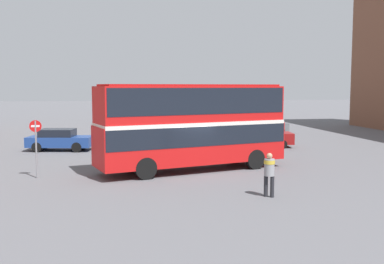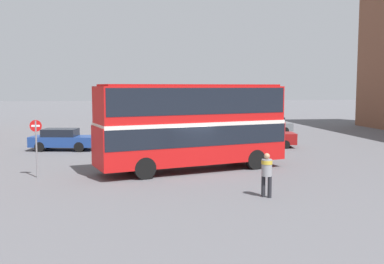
{
  "view_description": "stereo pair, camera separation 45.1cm",
  "coord_description": "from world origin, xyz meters",
  "views": [
    {
      "loc": [
        -3.6,
        -22.55,
        4.41
      ],
      "look_at": [
        0.22,
        0.56,
        2.04
      ],
      "focal_mm": 42.0,
      "sensor_mm": 36.0,
      "label": 1
    },
    {
      "loc": [
        -3.15,
        -22.62,
        4.41
      ],
      "look_at": [
        0.22,
        0.56,
        2.04
      ],
      "focal_mm": 42.0,
      "sensor_mm": 36.0,
      "label": 2
    }
  ],
  "objects": [
    {
      "name": "pedestrian_foreground",
      "position": [
        2.33,
        -5.63,
        1.09
      ],
      "size": [
        0.61,
        0.61,
        1.78
      ],
      "rotation": [
        0.0,
        0.0,
        4.01
      ],
      "color": "#232328",
      "rests_on": "ground_plane"
    },
    {
      "name": "no_entry_sign",
      "position": [
        -7.51,
        -0.23,
        1.84
      ],
      "size": [
        0.57,
        0.08,
        2.81
      ],
      "color": "gray",
      "rests_on": "ground_plane"
    },
    {
      "name": "ground_plane",
      "position": [
        0.0,
        0.0,
        0.0
      ],
      "size": [
        240.0,
        240.0,
        0.0
      ],
      "primitive_type": "plane",
      "color": "#5B5B60"
    },
    {
      "name": "double_decker_bus",
      "position": [
        0.22,
        0.56,
        2.6
      ],
      "size": [
        10.35,
        5.3,
        4.53
      ],
      "rotation": [
        0.0,
        0.0,
        0.29
      ],
      "color": "red",
      "rests_on": "ground_plane"
    },
    {
      "name": "parked_car_side_street",
      "position": [
        6.84,
        8.82,
        0.81
      ],
      "size": [
        4.56,
        2.43,
        1.62
      ],
      "rotation": [
        0.0,
        0.0,
        3.01
      ],
      "color": "maroon",
      "rests_on": "ground_plane"
    },
    {
      "name": "parked_car_kerb_far",
      "position": [
        -7.61,
        9.31,
        0.77
      ],
      "size": [
        4.61,
        2.52,
        1.5
      ],
      "rotation": [
        0.0,
        0.0,
        -0.18
      ],
      "color": "navy",
      "rests_on": "ground_plane"
    },
    {
      "name": "parked_car_kerb_near",
      "position": [
        10.1,
        17.81,
        0.79
      ],
      "size": [
        4.18,
        1.99,
        1.56
      ],
      "rotation": [
        0.0,
        0.0,
        3.2
      ],
      "color": "slate",
      "rests_on": "ground_plane"
    }
  ]
}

